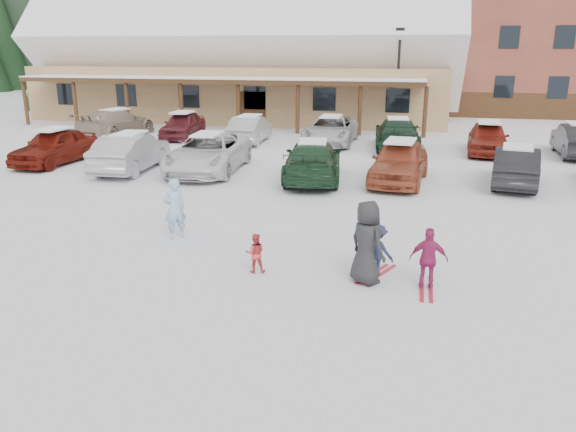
% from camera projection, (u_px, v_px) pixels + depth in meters
% --- Properties ---
extents(ground, '(160.00, 160.00, 0.00)m').
position_uv_depth(ground, '(265.00, 270.00, 12.69)').
color(ground, white).
rests_on(ground, ground).
extents(day_lodge, '(29.12, 12.50, 10.38)m').
position_uv_depth(day_lodge, '(244.00, 61.00, 39.56)').
color(day_lodge, tan).
rests_on(day_lodge, ground).
extents(lamp_post, '(0.50, 0.25, 5.93)m').
position_uv_depth(lamp_post, '(398.00, 73.00, 33.26)').
color(lamp_post, black).
rests_on(lamp_post, ground).
extents(conifer_0, '(4.40, 4.40, 10.20)m').
position_uv_depth(conifer_0, '(46.00, 36.00, 44.56)').
color(conifer_0, black).
rests_on(conifer_0, ground).
extents(conifer_2, '(5.28, 5.28, 12.24)m').
position_uv_depth(conifer_2, '(84.00, 27.00, 56.28)').
color(conifer_2, black).
rests_on(conifer_2, ground).
extents(conifer_3, '(3.96, 3.96, 9.18)m').
position_uv_depth(conifer_3, '(453.00, 44.00, 51.05)').
color(conifer_3, black).
rests_on(conifer_3, ground).
extents(adult_skier, '(0.69, 0.68, 1.61)m').
position_uv_depth(adult_skier, '(175.00, 209.00, 14.58)').
color(adult_skier, '#94BAD9').
rests_on(adult_skier, ground).
extents(toddler_red, '(0.51, 0.44, 0.91)m').
position_uv_depth(toddler_red, '(255.00, 253.00, 12.44)').
color(toddler_red, '#CB393B').
rests_on(toddler_red, ground).
extents(child_navy, '(0.86, 0.71, 1.16)m').
position_uv_depth(child_navy, '(377.00, 250.00, 12.24)').
color(child_navy, '#1E2641').
rests_on(child_navy, ground).
extents(skis_child_navy, '(0.77, 1.36, 0.03)m').
position_uv_depth(skis_child_navy, '(376.00, 274.00, 12.40)').
color(skis_child_navy, '#AD1827').
rests_on(skis_child_navy, ground).
extents(child_magenta, '(0.78, 0.33, 1.33)m').
position_uv_depth(child_magenta, '(429.00, 259.00, 11.50)').
color(child_magenta, '#9F215A').
rests_on(child_magenta, ground).
extents(skis_child_magenta, '(0.21, 1.40, 0.03)m').
position_uv_depth(skis_child_magenta, '(426.00, 288.00, 11.69)').
color(skis_child_magenta, '#AD1827').
rests_on(skis_child_magenta, ground).
extents(bystander_dark, '(1.05, 1.01, 1.81)m').
position_uv_depth(bystander_dark, '(367.00, 243.00, 11.75)').
color(bystander_dark, '#242426').
rests_on(bystander_dark, ground).
extents(parked_car_0, '(2.00, 4.51, 1.51)m').
position_uv_depth(parked_car_0, '(54.00, 146.00, 24.06)').
color(parked_car_0, '#67140B').
rests_on(parked_car_0, ground).
extents(parked_car_1, '(1.96, 4.77, 1.54)m').
position_uv_depth(parked_car_1, '(131.00, 152.00, 22.66)').
color(parked_car_1, '#A2A0A5').
rests_on(parked_car_1, ground).
extents(parked_car_2, '(2.92, 5.69, 1.54)m').
position_uv_depth(parked_car_2, '(208.00, 153.00, 22.50)').
color(parked_car_2, white).
rests_on(parked_car_2, ground).
extents(parked_car_3, '(2.73, 5.33, 1.48)m').
position_uv_depth(parked_car_3, '(313.00, 161.00, 21.05)').
color(parked_car_3, '#1A3A22').
rests_on(parked_car_3, ground).
extents(parked_car_4, '(2.30, 4.77, 1.57)m').
position_uv_depth(parked_car_4, '(399.00, 162.00, 20.68)').
color(parked_car_4, '#A2482C').
rests_on(parked_car_4, ground).
extents(parked_car_5, '(2.12, 4.45, 1.41)m').
position_uv_depth(parked_car_5, '(516.00, 166.00, 20.28)').
color(parked_car_5, black).
rests_on(parked_car_5, ground).
extents(parked_car_7, '(2.92, 5.48, 1.51)m').
position_uv_depth(parked_car_7, '(116.00, 123.00, 31.57)').
color(parked_car_7, tan).
rests_on(parked_car_7, ground).
extents(parked_car_8, '(2.01, 4.32, 1.43)m').
position_uv_depth(parked_car_8, '(183.00, 125.00, 30.96)').
color(parked_car_8, maroon).
rests_on(parked_car_8, ground).
extents(parked_car_9, '(1.67, 4.36, 1.42)m').
position_uv_depth(parked_car_9, '(250.00, 129.00, 29.48)').
color(parked_car_9, '#A0A0A5').
rests_on(parked_car_9, ground).
extents(parked_car_10, '(2.47, 5.24, 1.45)m').
position_uv_depth(parked_car_10, '(331.00, 130.00, 29.01)').
color(parked_car_10, silver).
rests_on(parked_car_10, ground).
extents(parked_car_11, '(2.49, 5.35, 1.51)m').
position_uv_depth(parked_car_11, '(397.00, 134.00, 27.60)').
color(parked_car_11, '#183421').
rests_on(parked_car_11, ground).
extents(parked_car_12, '(2.10, 4.54, 1.51)m').
position_uv_depth(parked_car_12, '(488.00, 138.00, 26.31)').
color(parked_car_12, maroon).
rests_on(parked_car_12, ground).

